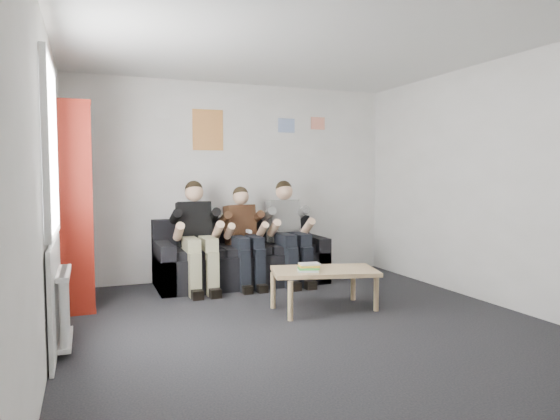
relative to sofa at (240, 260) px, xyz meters
name	(u,v)px	position (x,y,z in m)	size (l,w,h in m)	color
room_shell	(311,184)	(0.07, -2.08, 1.04)	(5.00, 5.00, 5.00)	black
sofa	(240,260)	(0.00, 0.00, 0.00)	(2.21, 0.90, 0.85)	black
bookshelf	(77,206)	(-1.99, -0.41, 0.79)	(0.33, 0.99, 2.20)	maroon
coffee_table	(324,274)	(0.46, -1.59, 0.08)	(1.09, 0.60, 0.44)	#CFB777
game_cases	(309,267)	(0.27, -1.60, 0.16)	(0.28, 0.25, 0.07)	silver
person_left	(197,236)	(-0.61, -0.20, 0.37)	(0.42, 0.91, 1.37)	black
person_middle	(245,237)	(0.00, -0.20, 0.34)	(0.38, 0.82, 1.29)	#4C2D19
person_right	(289,232)	(0.61, -0.20, 0.37)	(0.42, 0.90, 1.36)	silver
radiator	(65,306)	(-2.08, -1.88, 0.04)	(0.10, 0.64, 0.60)	silver
window	(52,225)	(-2.15, -1.88, 0.72)	(0.05, 1.30, 2.36)	white
poster_large	(208,130)	(-0.33, 0.41, 1.74)	(0.42, 0.01, 0.55)	#E3C550
poster_blue	(286,126)	(0.82, 0.41, 1.84)	(0.25, 0.01, 0.20)	#3F72D6
poster_pink	(318,123)	(1.32, 0.41, 1.89)	(0.22, 0.01, 0.18)	#D8439B
poster_sign	(163,113)	(-0.93, 0.41, 1.94)	(0.20, 0.01, 0.14)	white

